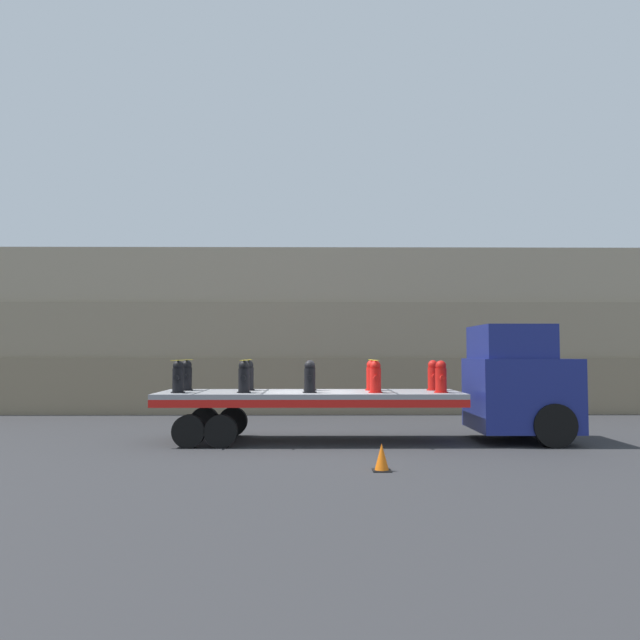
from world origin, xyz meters
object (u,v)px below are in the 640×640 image
(fire_hydrant_black_far_2, at_px, (310,376))
(fire_hydrant_red_far_4, at_px, (433,376))
(flatbed_trailer, at_px, (288,401))
(fire_hydrant_black_far_1, at_px, (248,376))
(fire_hydrant_red_far_3, at_px, (372,376))
(fire_hydrant_black_near_0, at_px, (178,377))
(truck_cab, at_px, (522,383))
(fire_hydrant_black_near_2, at_px, (310,377))
(fire_hydrant_black_near_1, at_px, (244,377))
(fire_hydrant_red_near_3, at_px, (375,377))
(fire_hydrant_black_far_0, at_px, (187,376))
(traffic_cone, at_px, (382,457))
(fire_hydrant_red_near_4, at_px, (441,377))

(fire_hydrant_black_far_2, distance_m, fire_hydrant_red_far_4, 3.46)
(flatbed_trailer, xyz_separation_m, fire_hydrant_black_far_1, (-1.14, 0.54, 0.68))
(fire_hydrant_black_far_2, distance_m, fire_hydrant_red_far_3, 1.73)
(fire_hydrant_black_near_0, relative_size, fire_hydrant_black_far_2, 1.00)
(fire_hydrant_red_far_3, bearing_deg, fire_hydrant_red_far_4, 0.00)
(truck_cab, relative_size, fire_hydrant_black_near_2, 3.70)
(fire_hydrant_black_near_1, xyz_separation_m, fire_hydrant_red_near_3, (3.46, 0.00, 0.00))
(fire_hydrant_black_near_0, height_order, fire_hydrant_black_far_0, same)
(fire_hydrant_black_far_1, height_order, traffic_cone, fire_hydrant_black_far_1)
(fire_hydrant_black_far_0, xyz_separation_m, fire_hydrant_black_far_1, (1.73, 0.00, 0.00))
(truck_cab, xyz_separation_m, fire_hydrant_black_near_2, (-5.78, -0.54, 0.18))
(fire_hydrant_black_near_0, bearing_deg, fire_hydrant_red_near_3, 0.00)
(fire_hydrant_red_near_3, distance_m, fire_hydrant_red_near_4, 1.73)
(fire_hydrant_red_far_3, distance_m, traffic_cone, 5.04)
(fire_hydrant_black_near_1, bearing_deg, fire_hydrant_black_far_1, 90.00)
(fire_hydrant_black_near_1, relative_size, fire_hydrant_red_far_4, 1.00)
(fire_hydrant_red_near_3, relative_size, traffic_cone, 1.52)
(fire_hydrant_black_near_0, distance_m, fire_hydrant_black_far_1, 2.04)
(fire_hydrant_black_far_0, bearing_deg, fire_hydrant_black_near_0, -90.00)
(flatbed_trailer, bearing_deg, truck_cab, 0.00)
(fire_hydrant_black_near_2, bearing_deg, fire_hydrant_black_far_1, 147.93)
(fire_hydrant_black_near_2, xyz_separation_m, fire_hydrant_black_far_2, (0.00, 1.08, 0.00))
(fire_hydrant_black_near_0, height_order, fire_hydrant_black_near_2, same)
(fire_hydrant_red_near_4, bearing_deg, flatbed_trailer, 172.37)
(fire_hydrant_red_near_4, bearing_deg, fire_hydrant_black_near_1, 180.00)
(fire_hydrant_red_near_4, distance_m, traffic_cone, 4.47)
(truck_cab, bearing_deg, fire_hydrant_black_far_0, 176.65)
(truck_cab, relative_size, traffic_cone, 5.63)
(fire_hydrant_black_near_0, bearing_deg, fire_hydrant_black_near_1, 0.00)
(fire_hydrant_red_near_3, relative_size, fire_hydrant_red_far_4, 1.00)
(fire_hydrant_black_far_1, bearing_deg, fire_hydrant_black_near_0, -147.93)
(flatbed_trailer, distance_m, fire_hydrant_red_near_4, 4.13)
(fire_hydrant_black_far_0, height_order, fire_hydrant_black_far_2, same)
(fire_hydrant_red_far_3, bearing_deg, fire_hydrant_red_near_3, -90.00)
(flatbed_trailer, xyz_separation_m, fire_hydrant_red_near_3, (2.31, -0.54, 0.68))
(fire_hydrant_red_near_3, relative_size, fire_hydrant_red_near_4, 1.00)
(fire_hydrant_black_near_1, distance_m, traffic_cone, 5.14)
(fire_hydrant_black_far_0, bearing_deg, fire_hydrant_red_far_3, 0.00)
(truck_cab, xyz_separation_m, traffic_cone, (-4.30, -4.27, -1.30))
(fire_hydrant_black_near_1, xyz_separation_m, fire_hydrant_red_far_4, (5.18, 1.08, 0.00))
(fire_hydrant_black_near_1, relative_size, fire_hydrant_black_far_1, 1.00)
(truck_cab, distance_m, traffic_cone, 6.20)
(fire_hydrant_black_near_1, xyz_separation_m, fire_hydrant_black_near_2, (1.73, 0.00, 0.00))
(fire_hydrant_red_near_4, bearing_deg, fire_hydrant_black_near_2, 180.00)
(fire_hydrant_black_far_2, xyz_separation_m, fire_hydrant_red_far_4, (3.46, 0.00, 0.00))
(flatbed_trailer, distance_m, fire_hydrant_black_far_1, 1.44)
(flatbed_trailer, distance_m, fire_hydrant_black_far_2, 1.04)
(fire_hydrant_black_near_0, xyz_separation_m, traffic_cone, (4.94, -3.73, -1.48))
(fire_hydrant_black_far_0, distance_m, fire_hydrant_red_far_3, 5.18)
(truck_cab, bearing_deg, fire_hydrant_red_far_3, 172.39)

